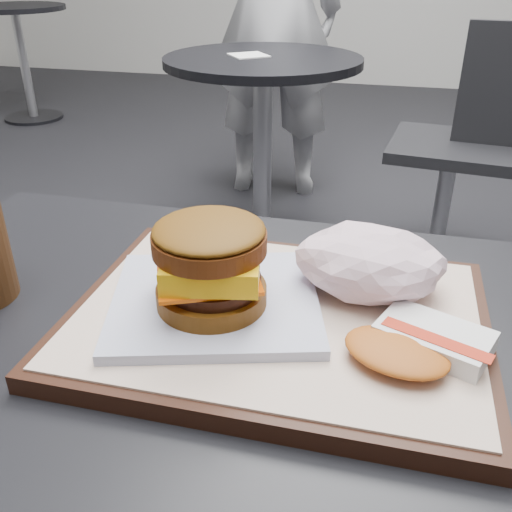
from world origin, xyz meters
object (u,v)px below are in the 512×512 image
(hash_brown, at_px, (417,344))
(breakfast_sandwich, at_px, (212,273))
(crumpled_wrapper, at_px, (370,263))
(serving_tray, at_px, (277,319))
(neighbor_chair, at_px, (475,135))
(neighbor_table, at_px, (263,113))
(customer_table, at_px, (226,503))
(patron, at_px, (273,6))

(hash_brown, bearing_deg, breakfast_sandwich, 173.11)
(breakfast_sandwich, distance_m, crumpled_wrapper, 0.15)
(serving_tray, xyz_separation_m, neighbor_chair, (0.36, 1.64, -0.27))
(neighbor_table, xyz_separation_m, neighbor_chair, (0.75, 0.05, -0.04))
(serving_tray, bearing_deg, customer_table, -123.36)
(breakfast_sandwich, xyz_separation_m, crumpled_wrapper, (0.14, 0.07, -0.01))
(customer_table, distance_m, neighbor_table, 1.69)
(hash_brown, bearing_deg, crumpled_wrapper, 116.87)
(neighbor_table, bearing_deg, patron, 99.38)
(hash_brown, height_order, patron, patron)
(crumpled_wrapper, distance_m, neighbor_table, 1.63)
(serving_tray, relative_size, patron, 0.22)
(crumpled_wrapper, bearing_deg, neighbor_table, 106.88)
(breakfast_sandwich, distance_m, patron, 2.31)
(customer_table, xyz_separation_m, serving_tray, (0.04, 0.06, 0.20))
(customer_table, height_order, patron, patron)
(neighbor_table, height_order, patron, patron)
(customer_table, relative_size, crumpled_wrapper, 5.70)
(breakfast_sandwich, height_order, hash_brown, breakfast_sandwich)
(customer_table, bearing_deg, neighbor_table, 101.98)
(crumpled_wrapper, bearing_deg, customer_table, -135.66)
(crumpled_wrapper, bearing_deg, patron, 104.68)
(crumpled_wrapper, bearing_deg, hash_brown, -63.13)
(serving_tray, bearing_deg, neighbor_chair, 77.62)
(hash_brown, bearing_deg, neighbor_table, 107.48)
(breakfast_sandwich, relative_size, neighbor_chair, 0.26)
(customer_table, xyz_separation_m, neighbor_table, (-0.35, 1.65, -0.03))
(customer_table, distance_m, serving_tray, 0.21)
(crumpled_wrapper, height_order, patron, patron)
(serving_tray, relative_size, hash_brown, 2.86)
(neighbor_table, xyz_separation_m, patron, (-0.11, 0.66, 0.30))
(breakfast_sandwich, bearing_deg, hash_brown, -6.89)
(breakfast_sandwich, xyz_separation_m, neighbor_chair, (0.42, 1.65, -0.32))
(serving_tray, height_order, neighbor_chair, neighbor_chair)
(crumpled_wrapper, bearing_deg, serving_tray, -144.62)
(hash_brown, bearing_deg, patron, 105.20)
(hash_brown, xyz_separation_m, neighbor_table, (-0.51, 1.63, -0.25))
(serving_tray, xyz_separation_m, breakfast_sandwich, (-0.06, -0.01, 0.05))
(breakfast_sandwich, height_order, patron, patron)
(crumpled_wrapper, relative_size, patron, 0.08)
(customer_table, height_order, neighbor_chair, neighbor_chair)
(customer_table, height_order, hash_brown, hash_brown)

